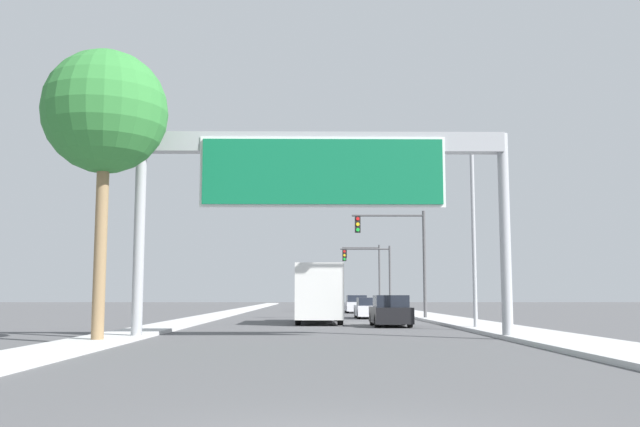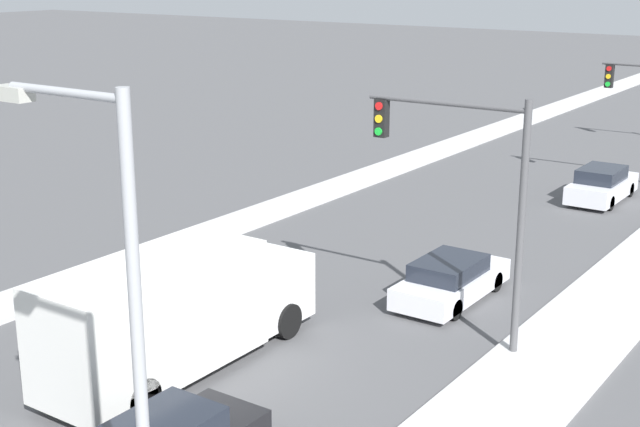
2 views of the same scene
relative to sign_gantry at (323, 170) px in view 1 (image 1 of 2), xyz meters
The scene contains 12 objects.
sidewalk_right 43.24m from the sign_gantry, 79.58° to the left, with size 3.00×120.00×0.15m.
median_strip_left 43.15m from the sign_gantry, 99.76° to the left, with size 2.00×120.00×0.15m.
sign_gantry is the anchor object (origin of this frame).
car_near_left 23.74m from the sign_gantry, 81.30° to the left, with size 1.89×4.68×1.37m.
car_near_right 37.97m from the sign_gantry, 84.66° to the left, with size 1.86×4.57×1.53m.
car_mid_right 12.26m from the sign_gantry, 71.59° to the left, with size 1.79×4.22×1.53m.
truck_box_primary 15.03m from the sign_gantry, 90.00° to the left, with size 2.45×8.36×3.15m.
traffic_light_near_intersection 20.87m from the sign_gantry, 75.12° to the left, with size 4.68×0.32×6.88m.
traffic_light_mid_block 40.51m from the sign_gantry, 82.52° to the left, with size 4.61×0.32×6.02m.
traffic_light_far_intersection 50.46m from the sign_gantry, 83.66° to the left, with size 4.02×0.32×6.81m.
palm_tree_foreground 7.58m from the sign_gantry, 163.34° to the right, with size 4.04×4.04×9.50m.
street_lamp_right 9.44m from the sign_gantry, 45.89° to the left, with size 2.53×0.28×8.66m.
Camera 1 is at (-0.39, -6.99, 1.53)m, focal length 40.00 mm.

